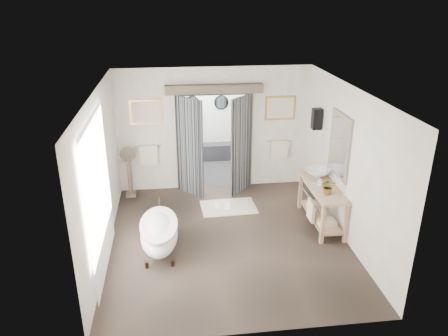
{
  "coord_description": "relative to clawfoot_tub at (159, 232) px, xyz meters",
  "views": [
    {
      "loc": [
        -0.95,
        -7.21,
        4.49
      ],
      "look_at": [
        0.0,
        0.6,
        1.25
      ],
      "focal_mm": 35.0,
      "sensor_mm": 36.0,
      "label": 1
    }
  ],
  "objects": [
    {
      "name": "ground_plane",
      "position": [
        1.29,
        0.2,
        -0.37
      ],
      "size": [
        5.0,
        5.0,
        0.0
      ],
      "primitive_type": "plane",
      "color": "#4B3A2F"
    },
    {
      "name": "room_shell",
      "position": [
        1.26,
        0.08,
        1.49
      ],
      "size": [
        4.52,
        5.02,
        2.91
      ],
      "color": "silver",
      "rests_on": "ground_plane"
    },
    {
      "name": "shower_room",
      "position": [
        1.29,
        4.19,
        0.54
      ],
      "size": [
        2.22,
        2.01,
        2.51
      ],
      "color": "black",
      "rests_on": "ground_plane"
    },
    {
      "name": "back_wall_dressing",
      "position": [
        1.29,
        2.51,
        1.2
      ],
      "size": [
        3.82,
        0.7,
        2.52
      ],
      "color": "black",
      "rests_on": "ground_plane"
    },
    {
      "name": "clawfoot_tub",
      "position": [
        0.0,
        0.0,
        0.0
      ],
      "size": [
        0.69,
        1.54,
        0.75
      ],
      "color": "#352218",
      "rests_on": "ground_plane"
    },
    {
      "name": "vanity",
      "position": [
        3.24,
        0.58,
        0.14
      ],
      "size": [
        0.57,
        1.6,
        0.85
      ],
      "color": "tan",
      "rests_on": "ground_plane"
    },
    {
      "name": "pedestal_mirror",
      "position": [
        -0.7,
        2.38,
        0.15
      ],
      "size": [
        0.36,
        0.23,
        1.21
      ],
      "color": "brown",
      "rests_on": "ground_plane"
    },
    {
      "name": "rug",
      "position": [
        1.48,
        1.52,
        -0.36
      ],
      "size": [
        1.24,
        0.85,
        0.01
      ],
      "primitive_type": "cube",
      "rotation": [
        0.0,
        0.0,
        0.05
      ],
      "color": "beige",
      "rests_on": "ground_plane"
    },
    {
      "name": "slippers",
      "position": [
        1.34,
        1.5,
        -0.33
      ],
      "size": [
        0.37,
        0.27,
        0.05
      ],
      "color": "white",
      "rests_on": "rug"
    },
    {
      "name": "basin",
      "position": [
        3.28,
        1.04,
        0.57
      ],
      "size": [
        0.66,
        0.66,
        0.18
      ],
      "primitive_type": "imported",
      "rotation": [
        0.0,
        0.0,
        -0.32
      ],
      "color": "white",
      "rests_on": "vanity"
    },
    {
      "name": "plant",
      "position": [
        3.23,
        0.23,
        0.64
      ],
      "size": [
        0.33,
        0.3,
        0.31
      ],
      "primitive_type": "imported",
      "rotation": [
        0.0,
        0.0,
        -0.2
      ],
      "color": "gray",
      "rests_on": "vanity"
    },
    {
      "name": "soap_bottle_a",
      "position": [
        3.19,
        0.63,
        0.57
      ],
      "size": [
        0.1,
        0.1,
        0.18
      ],
      "primitive_type": "imported",
      "rotation": [
        0.0,
        0.0,
        -0.31
      ],
      "color": "gray",
      "rests_on": "vanity"
    },
    {
      "name": "soap_bottle_b",
      "position": [
        3.28,
        1.28,
        0.56
      ],
      "size": [
        0.15,
        0.15,
        0.15
      ],
      "primitive_type": "imported",
      "rotation": [
        0.0,
        0.0,
        -0.39
      ],
      "color": "gray",
      "rests_on": "vanity"
    }
  ]
}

